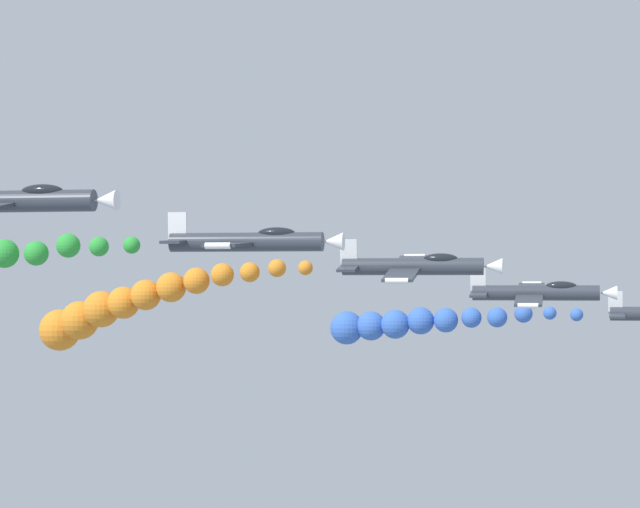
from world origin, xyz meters
name	(u,v)px	position (x,y,z in m)	size (l,w,h in m)	color
smoke_trail_lead	(405,323)	(-27.48, 1.69, 89.81)	(3.58, 20.56, 3.39)	blue
airplane_left_inner	(538,292)	(-16.65, 12.68, 92.44)	(9.49, 10.35, 2.80)	#333842
airplane_right_inner	(415,266)	(-4.72, 5.26, 94.22)	(9.47, 10.35, 2.87)	#333842
smoke_trail_right_inner	(113,309)	(-8.75, -16.45, 91.31)	(8.22, 21.43, 6.48)	orange
airplane_left_outer	(249,242)	(5.02, -3.18, 95.54)	(9.57, 10.35, 2.34)	#333842
airplane_right_outer	(12,201)	(16.62, -12.45, 97.28)	(9.50, 10.35, 2.76)	#333842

